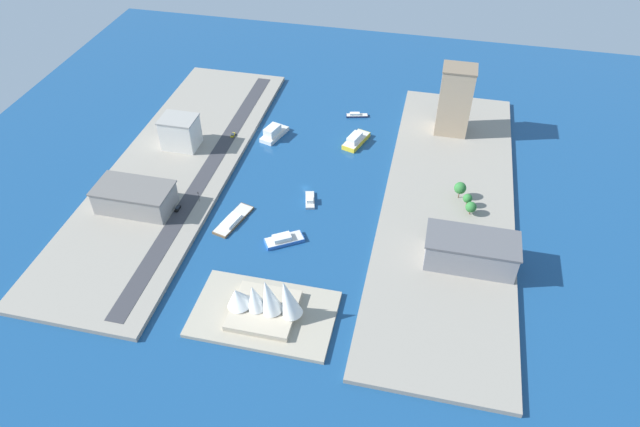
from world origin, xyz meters
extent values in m
plane|color=navy|center=(0.00, 0.00, 0.00)|extent=(440.00, 440.00, 0.00)
cube|color=gray|center=(-80.20, 0.00, 1.29)|extent=(70.00, 240.00, 2.59)
cube|color=gray|center=(80.20, 0.00, 1.29)|extent=(70.00, 240.00, 2.59)
cube|color=#A89E89|center=(-3.91, 93.66, 1.00)|extent=(63.72, 39.31, 2.00)
cube|color=#38383D|center=(58.78, 0.00, 2.66)|extent=(9.19, 228.00, 0.15)
cube|color=blue|center=(-0.08, 45.38, 0.98)|extent=(20.76, 17.04, 1.95)
cone|color=blue|center=(-8.85, 39.82, 0.98)|extent=(2.43, 2.43, 1.76)
cube|color=white|center=(0.93, 46.03, 3.15)|extent=(10.59, 9.36, 2.39)
cube|color=beige|center=(-0.08, 45.38, 2.00)|extent=(19.93, 16.36, 0.10)
cube|color=#999EA3|center=(-5.38, 10.97, 0.66)|extent=(8.31, 15.35, 1.32)
cone|color=#999EA3|center=(-3.49, 3.55, 0.66)|extent=(1.44, 1.44, 1.19)
cube|color=white|center=(-5.71, 12.28, 2.42)|extent=(4.83, 6.04, 2.20)
cube|color=beige|center=(-5.38, 10.97, 1.37)|extent=(7.97, 14.74, 0.10)
cube|color=#1E284C|center=(-15.52, -82.12, 0.64)|extent=(14.93, 7.13, 1.28)
cone|color=#1E284C|center=(-22.86, -83.94, 0.64)|extent=(1.39, 1.39, 1.15)
cube|color=white|center=(-13.99, -81.75, 2.08)|extent=(6.98, 4.23, 1.61)
cube|color=beige|center=(-15.52, -82.12, 1.33)|extent=(14.34, 6.85, 0.10)
cube|color=silver|center=(31.85, -47.08, 1.33)|extent=(14.79, 22.93, 2.65)
cone|color=silver|center=(28.46, -57.91, 1.33)|extent=(2.99, 2.99, 2.39)
cube|color=white|center=(32.46, -45.15, 5.34)|extent=(9.50, 12.71, 5.38)
cube|color=beige|center=(31.85, -47.08, 2.70)|extent=(14.20, 22.01, 0.10)
cube|color=brown|center=(30.56, 36.03, 0.65)|extent=(15.27, 28.43, 1.29)
cone|color=brown|center=(26.84, 22.59, 0.65)|extent=(1.43, 1.43, 1.16)
cube|color=white|center=(31.17, 38.23, 2.09)|extent=(9.01, 12.98, 1.59)
cube|color=beige|center=(30.56, 36.03, 1.34)|extent=(14.66, 27.29, 0.10)
cube|color=yellow|center=(-20.36, -51.26, 1.47)|extent=(15.16, 23.85, 2.93)
cone|color=yellow|center=(-24.05, -62.59, 1.47)|extent=(3.33, 3.33, 2.64)
cube|color=white|center=(-19.59, -48.89, 4.98)|extent=(8.83, 12.38, 4.10)
cube|color=beige|center=(-20.36, -51.26, 2.98)|extent=(14.55, 22.89, 0.10)
cube|color=tan|center=(-77.05, -74.28, 24.17)|extent=(19.63, 16.13, 43.16)
cube|color=#7C6B55|center=(-77.05, -74.28, 46.14)|extent=(20.42, 16.77, 0.80)
cube|color=silver|center=(83.13, -20.89, 11.99)|extent=(20.54, 16.50, 18.82)
cube|color=#9D9992|center=(83.13, -20.89, 21.80)|extent=(21.36, 17.16, 0.80)
cube|color=gray|center=(-92.25, 42.29, 10.01)|extent=(42.47, 20.50, 14.84)
cube|color=#59595C|center=(-92.25, 42.29, 17.82)|extent=(44.16, 21.32, 0.80)
cube|color=gray|center=(83.86, 39.41, 9.00)|extent=(39.42, 21.23, 12.82)
cube|color=slate|center=(83.86, 39.41, 15.81)|extent=(40.99, 22.08, 0.80)
cylinder|color=black|center=(60.82, 38.46, 3.06)|extent=(0.25, 0.64, 0.64)
cylinder|color=black|center=(62.61, 38.46, 3.06)|extent=(0.25, 0.64, 0.64)
cylinder|color=black|center=(60.82, 35.06, 3.06)|extent=(0.25, 0.64, 0.64)
cylinder|color=black|center=(62.62, 35.06, 3.06)|extent=(0.25, 0.64, 0.64)
cube|color=black|center=(61.72, 36.76, 3.37)|extent=(1.99, 4.85, 0.83)
cube|color=#262D38|center=(61.72, 36.52, 4.05)|extent=(1.75, 2.72, 0.53)
cylinder|color=black|center=(57.18, -39.46, 3.06)|extent=(0.28, 0.65, 0.64)
cylinder|color=black|center=(55.60, -39.53, 3.06)|extent=(0.28, 0.65, 0.64)
cylinder|color=black|center=(57.03, -36.10, 3.06)|extent=(0.28, 0.65, 0.64)
cylinder|color=black|center=(55.44, -36.18, 3.06)|extent=(0.28, 0.65, 0.64)
cube|color=yellow|center=(56.31, -37.82, 3.34)|extent=(2.00, 4.88, 0.77)
cube|color=#262D38|center=(56.30, -37.58, 3.98)|extent=(1.69, 2.76, 0.51)
cylinder|color=black|center=(52.90, 27.52, 5.34)|extent=(0.18, 0.18, 5.50)
cube|color=black|center=(52.90, 27.52, 8.59)|extent=(0.36, 0.36, 1.00)
sphere|color=red|center=(52.90, 27.52, 8.94)|extent=(0.24, 0.24, 0.24)
sphere|color=yellow|center=(52.90, 27.52, 8.59)|extent=(0.24, 0.24, 0.24)
sphere|color=green|center=(52.90, 27.52, 8.24)|extent=(0.24, 0.24, 0.24)
cube|color=#BCAD93|center=(-3.91, 93.66, 3.50)|extent=(28.87, 27.49, 3.00)
cone|color=white|center=(-15.59, 93.66, 14.91)|extent=(12.67, 9.22, 21.16)
cone|color=white|center=(-6.93, 93.66, 14.01)|extent=(11.83, 9.27, 19.19)
cone|color=white|center=(-0.32, 93.66, 11.55)|extent=(10.16, 8.61, 14.07)
cone|color=white|center=(7.75, 93.66, 9.47)|extent=(12.97, 11.54, 10.88)
cylinder|color=brown|center=(-85.34, -7.15, 4.61)|extent=(0.50, 0.50, 4.04)
sphere|color=#2D7233|center=(-85.34, -7.15, 9.26)|extent=(6.60, 6.60, 6.60)
cylinder|color=brown|center=(-89.72, -0.45, 4.37)|extent=(0.50, 0.50, 3.58)
sphere|color=#2D7233|center=(-89.72, -0.45, 8.17)|extent=(5.03, 5.03, 5.03)
cylinder|color=brown|center=(-91.79, 5.69, 3.85)|extent=(0.50, 0.50, 2.53)
sphere|color=#2D7233|center=(-91.79, 5.69, 7.46)|extent=(5.86, 5.86, 5.86)
camera|label=1|loc=(-65.09, 250.37, 205.91)|focal=32.52mm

